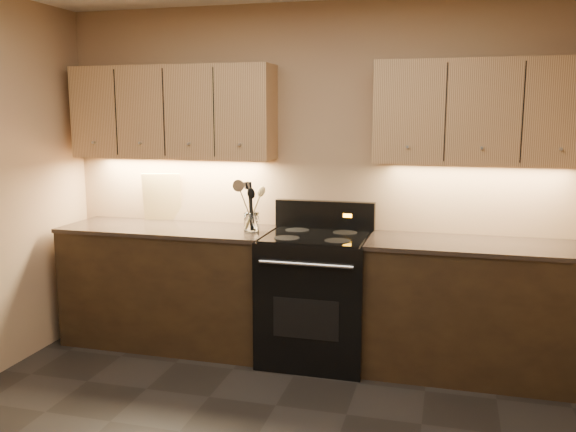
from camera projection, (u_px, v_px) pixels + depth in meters
name	position (u px, v px, depth m)	size (l,w,h in m)	color
wall_back	(316.00, 179.00, 4.63)	(4.00, 0.04, 2.60)	tan
counter_left	(170.00, 285.00, 4.76)	(1.62, 0.62, 0.93)	black
counter_right	(473.00, 309.00, 4.18)	(1.46, 0.62, 0.93)	black
stove	(316.00, 296.00, 4.44)	(0.76, 0.68, 1.14)	black
upper_cab_left	(173.00, 112.00, 4.68)	(1.60, 0.30, 0.70)	tan
upper_cab_right	(483.00, 112.00, 4.10)	(1.44, 0.30, 0.70)	tan
outlet_plate	(161.00, 197.00, 4.98)	(0.09, 0.01, 0.12)	#B2B5BA
utensil_crock	(252.00, 223.00, 4.50)	(0.11, 0.11, 0.14)	white
cutting_board	(162.00, 197.00, 4.94)	(0.31, 0.02, 0.39)	tan
wooden_spoon	(247.00, 207.00, 4.50)	(0.06, 0.06, 0.33)	tan
black_spoon	(253.00, 207.00, 4.50)	(0.06, 0.06, 0.32)	black
black_turner	(251.00, 205.00, 4.46)	(0.08, 0.08, 0.36)	black
steel_spatula	(257.00, 204.00, 4.49)	(0.08, 0.08, 0.37)	silver
steel_skimmer	(255.00, 205.00, 4.45)	(0.09, 0.09, 0.37)	silver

